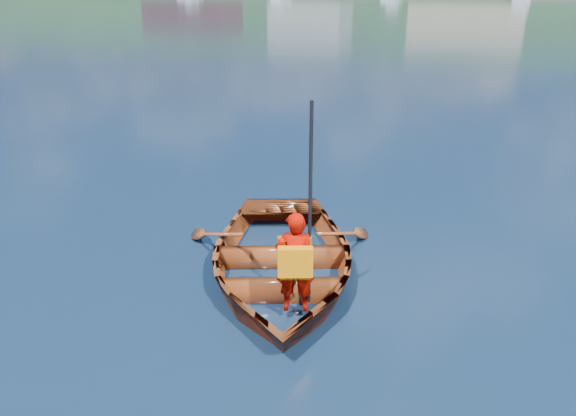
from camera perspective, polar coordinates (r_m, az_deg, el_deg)
ground at (r=7.06m, az=-9.76°, el=-5.38°), size 600.00×600.00×0.00m
rowboat at (r=6.55m, az=-0.83°, el=-5.21°), size 3.57×4.16×0.73m
child_paddler at (r=5.55m, az=0.74°, el=-5.38°), size 0.45×0.43×2.10m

